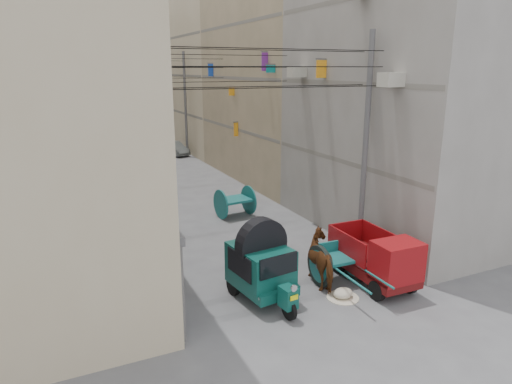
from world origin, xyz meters
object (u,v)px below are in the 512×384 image
auto_rickshaw (261,264)px  feed_sack (343,293)px  distant_car_grey (174,148)px  distant_car_green (106,138)px  mini_truck (380,262)px  tonga_cart (337,262)px  second_cart (235,201)px  horse (324,259)px  distant_car_white (123,160)px

auto_rickshaw → feed_sack: 2.67m
distant_car_grey → distant_car_green: (-4.24, 7.81, 0.02)m
mini_truck → feed_sack: 1.63m
feed_sack → distant_car_grey: bearing=86.2°
tonga_cart → second_cart: (-0.35, 7.76, 0.03)m
horse → distant_car_grey: size_ratio=0.60×
auto_rickshaw → mini_truck: bearing=-20.7°
tonga_cart → horse: bearing=161.3°
distant_car_green → second_cart: bearing=95.7°
distant_car_green → mini_truck: bearing=96.5°
second_cart → feed_sack: (-0.07, -8.74, -0.59)m
feed_sack → distant_car_white: bearing=97.4°
mini_truck → distant_car_grey: bearing=90.7°
second_cart → distant_car_grey: bearing=78.2°
auto_rickshaw → feed_sack: bearing=-31.3°
distant_car_white → feed_sack: bearing=81.2°
second_cart → horse: horse is taller
horse → distant_car_white: size_ratio=0.61×
tonga_cart → feed_sack: bearing=-111.6°
feed_sack → horse: size_ratio=0.31×
auto_rickshaw → distant_car_white: (-0.63, 21.18, -0.61)m
feed_sack → distant_car_green: 33.35m
auto_rickshaw → distant_car_green: auto_rickshaw is taller
distant_car_white → distant_car_green: (0.33, 11.05, 0.01)m
auto_rickshaw → mini_truck: (3.73, -0.89, -0.29)m
second_cart → distant_car_white: size_ratio=0.54×
second_cart → distant_car_grey: second_cart is taller
second_cart → feed_sack: bearing=-96.7°
mini_truck → second_cart: 8.73m
distant_car_green → horse: bearing=94.2°
horse → distant_car_green: bearing=-77.0°
auto_rickshaw → tonga_cart: 2.72m
distant_car_white → distant_car_grey: distant_car_white is taller
feed_sack → tonga_cart: bearing=66.6°
horse → distant_car_grey: 24.38m
second_cart → feed_sack: 8.76m
auto_rickshaw → distant_car_white: 21.20m
distant_car_white → tonga_cart: bearing=82.7°
tonga_cart → second_cart: 7.77m
horse → distant_car_white: horse is taller
distant_car_grey → horse: bearing=-108.1°
horse → distant_car_white: bearing=-73.7°
mini_truck → feed_sack: (-1.46, -0.12, -0.70)m
auto_rickshaw → tonga_cart: auto_rickshaw is taller
horse → distant_car_green: (-2.59, 32.13, -0.27)m
mini_truck → feed_sack: mini_truck is taller
feed_sack → distant_car_green: size_ratio=0.16×
mini_truck → distant_car_white: (-4.36, 22.08, -0.31)m
auto_rickshaw → tonga_cart: bearing=-8.0°
second_cart → distant_car_green: 24.65m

